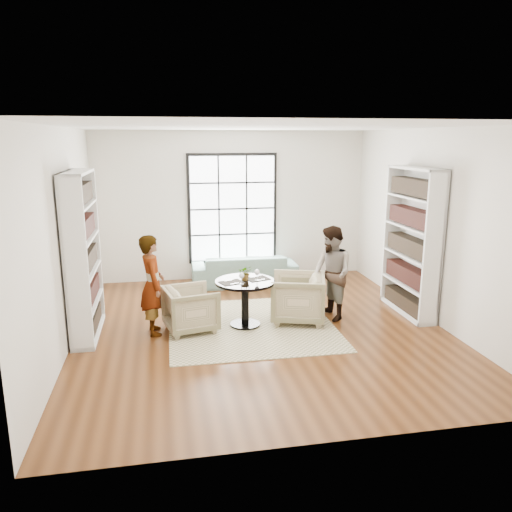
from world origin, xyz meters
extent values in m
plane|color=#5D3316|center=(0.00, 0.00, 0.00)|extent=(6.00, 6.00, 0.00)
plane|color=silver|center=(0.00, 3.00, 1.50)|extent=(5.50, 0.00, 5.50)
plane|color=silver|center=(-2.75, 0.00, 1.50)|extent=(0.00, 6.00, 6.00)
plane|color=silver|center=(2.75, 0.00, 1.50)|extent=(0.00, 6.00, 6.00)
plane|color=silver|center=(0.00, -3.00, 1.50)|extent=(5.50, 0.00, 5.50)
plane|color=white|center=(0.00, 0.00, 3.00)|extent=(6.00, 6.00, 0.00)
cube|color=black|center=(0.00, 2.98, 1.45)|extent=(1.82, 0.06, 2.22)
cube|color=white|center=(0.00, 2.94, 1.45)|extent=(1.70, 0.02, 2.10)
cube|color=beige|center=(-0.13, 0.15, 0.01)|extent=(2.55, 2.55, 0.01)
cylinder|color=black|center=(-0.22, 0.17, 0.02)|extent=(0.47, 0.47, 0.04)
cylinder|color=black|center=(-0.22, 0.17, 0.35)|extent=(0.12, 0.12, 0.65)
cylinder|color=black|center=(-0.22, 0.17, 0.71)|extent=(0.91, 0.91, 0.04)
imported|color=gray|center=(0.15, 2.45, 0.30)|extent=(2.07, 0.85, 0.60)
imported|color=tan|center=(-1.05, 0.14, 0.34)|extent=(0.88, 0.87, 0.68)
imported|color=tan|center=(0.64, 0.24, 0.38)|extent=(1.04, 1.02, 0.76)
imported|color=gray|center=(-1.60, 0.14, 0.75)|extent=(0.43, 0.59, 1.49)
imported|color=gray|center=(1.19, 0.24, 0.75)|extent=(0.69, 0.82, 1.50)
cube|color=black|center=(-0.43, 0.10, 0.73)|extent=(0.41, 0.36, 0.01)
cube|color=black|center=(-0.01, 0.23, 0.73)|extent=(0.41, 0.36, 0.01)
cylinder|color=silver|center=(-0.30, 0.00, 0.73)|extent=(0.06, 0.06, 0.01)
cylinder|color=silver|center=(-0.30, 0.00, 0.78)|extent=(0.01, 0.01, 0.10)
sphere|color=maroon|center=(-0.30, 0.00, 0.86)|extent=(0.08, 0.08, 0.08)
ellipsoid|color=white|center=(-0.30, 0.00, 0.86)|extent=(0.08, 0.08, 0.09)
cylinder|color=silver|center=(-0.03, 0.13, 0.73)|extent=(0.06, 0.06, 0.01)
cylinder|color=silver|center=(-0.03, 0.13, 0.78)|extent=(0.01, 0.01, 0.10)
sphere|color=maroon|center=(-0.03, 0.13, 0.86)|extent=(0.08, 0.08, 0.08)
ellipsoid|color=white|center=(-0.03, 0.13, 0.86)|extent=(0.08, 0.08, 0.09)
imported|color=gray|center=(-0.20, 0.20, 0.85)|extent=(0.24, 0.22, 0.23)
camera|label=1|loc=(-1.41, -7.03, 2.84)|focal=35.00mm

